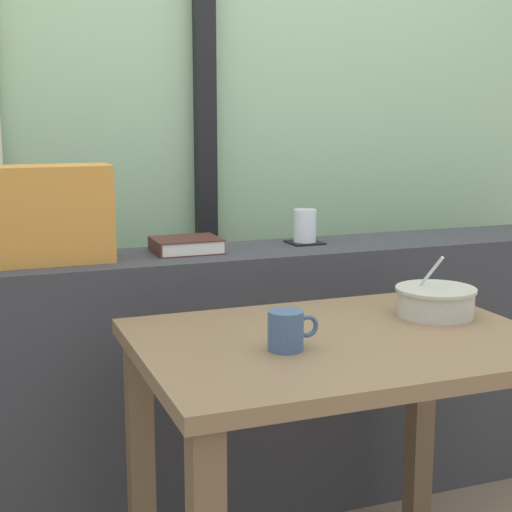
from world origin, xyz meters
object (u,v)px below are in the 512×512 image
object	(u,v)px
closed_book	(186,245)
throw_pillow	(51,214)
coaster_square	(305,243)
juice_glass	(305,227)
soup_bowl	(435,302)
ceramic_mug	(287,330)
breakfast_table	(339,393)

from	to	relation	value
closed_book	throw_pillow	bearing A→B (deg)	-176.04
coaster_square	juice_glass	size ratio (longest dim) A/B	1.00
juice_glass	closed_book	world-z (taller)	juice_glass
juice_glass	soup_bowl	world-z (taller)	juice_glass
throw_pillow	ceramic_mug	xyz separation A→B (m)	(0.40, -0.66, -0.18)
juice_glass	soup_bowl	xyz separation A→B (m)	(0.10, -0.57, -0.11)
coaster_square	ceramic_mug	distance (m)	0.78
juice_glass	ceramic_mug	xyz separation A→B (m)	(-0.35, -0.70, -0.11)
breakfast_table	closed_book	world-z (taller)	closed_book
closed_book	ceramic_mug	distance (m)	0.69
closed_book	throw_pillow	distance (m)	0.39
coaster_square	juice_glass	xyz separation A→B (m)	(0.00, 0.00, 0.05)
coaster_square	soup_bowl	distance (m)	0.58
breakfast_table	ceramic_mug	distance (m)	0.24
coaster_square	closed_book	bearing A→B (deg)	-177.88
throw_pillow	soup_bowl	size ratio (longest dim) A/B	1.62
coaster_square	closed_book	xyz separation A→B (m)	(-0.38, -0.01, 0.02)
coaster_square	closed_book	distance (m)	0.38
throw_pillow	soup_bowl	world-z (taller)	throw_pillow
breakfast_table	ceramic_mug	world-z (taller)	ceramic_mug
juice_glass	throw_pillow	size ratio (longest dim) A/B	0.31
breakfast_table	closed_book	distance (m)	0.70
closed_book	soup_bowl	world-z (taller)	soup_bowl
coaster_square	closed_book	world-z (taller)	closed_book
throw_pillow	ceramic_mug	distance (m)	0.79
juice_glass	throw_pillow	world-z (taller)	throw_pillow
coaster_square	throw_pillow	bearing A→B (deg)	-176.97
throw_pillow	ceramic_mug	world-z (taller)	throw_pillow
soup_bowl	breakfast_table	bearing A→B (deg)	-165.11
juice_glass	closed_book	xyz separation A→B (m)	(-0.38, -0.01, -0.03)
breakfast_table	ceramic_mug	xyz separation A→B (m)	(-0.15, -0.05, 0.17)
coaster_square	soup_bowl	bearing A→B (deg)	-80.40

